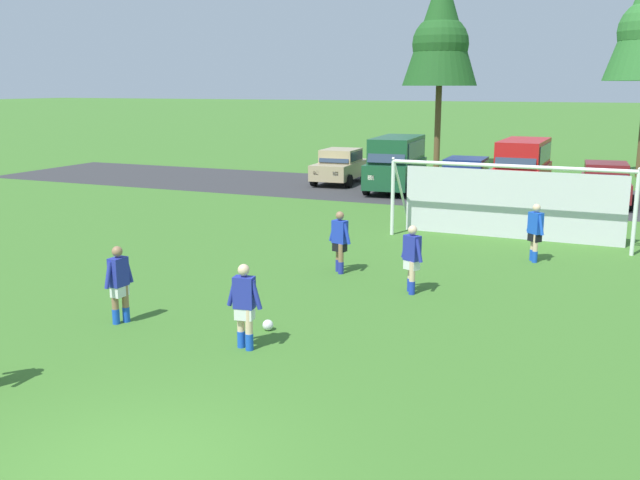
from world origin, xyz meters
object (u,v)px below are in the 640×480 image
object	(u,v)px
soccer_goal	(510,200)
player_defender_far	(245,307)
player_winger_right	(412,259)
parked_car_slot_center_left	(465,177)
player_midfield_center	(340,242)
player_striker_near	(535,233)
soccer_ball	(268,325)
parked_car_slot_left	(396,163)
parked_car_slot_far_left	(340,166)
parked_car_slot_center	(522,167)
player_winger_left	(119,285)
parked_car_slot_center_right	(605,183)

from	to	relation	value
soccer_goal	player_defender_far	xyz separation A→B (m)	(-3.01, -11.86, -0.47)
player_winger_right	parked_car_slot_center_left	world-z (taller)	parked_car_slot_center_left
parked_car_slot_center_left	player_midfield_center	bearing A→B (deg)	-91.04
player_striker_near	parked_car_slot_center_left	bearing A→B (deg)	111.41
player_defender_far	soccer_ball	bearing A→B (deg)	94.30
soccer_ball	parked_car_slot_left	bearing A→B (deg)	99.93
player_defender_far	parked_car_slot_center_left	distance (m)	20.13
player_winger_right	parked_car_slot_far_left	size ratio (longest dim) A/B	0.38
parked_car_slot_center_left	parked_car_slot_center	world-z (taller)	parked_car_slot_center
player_midfield_center	player_defender_far	xyz separation A→B (m)	(0.44, -5.88, 0.00)
player_defender_far	parked_car_slot_left	bearing A→B (deg)	99.64
player_winger_left	player_striker_near	bearing A→B (deg)	50.84
player_striker_near	player_winger_left	world-z (taller)	same
player_striker_near	player_midfield_center	bearing A→B (deg)	-144.30
player_striker_near	parked_car_slot_center_right	bearing A→B (deg)	82.78
parked_car_slot_left	player_winger_left	bearing A→B (deg)	-88.90
player_striker_near	player_winger_left	bearing A→B (deg)	-129.16
parked_car_slot_far_left	parked_car_slot_center_right	bearing A→B (deg)	-7.31
player_defender_far	player_winger_right	size ratio (longest dim) A/B	1.00
soccer_goal	player_winger_left	bearing A→B (deg)	-117.84
soccer_goal	parked_car_slot_left	distance (m)	10.89
player_midfield_center	parked_car_slot_center_right	distance (m)	15.83
player_defender_far	parked_car_slot_far_left	world-z (taller)	parked_car_slot_far_left
player_midfield_center	player_striker_near	bearing A→B (deg)	35.70
soccer_ball	player_defender_far	xyz separation A→B (m)	(0.08, -1.08, 0.71)
player_striker_near	player_winger_right	bearing A→B (deg)	-117.78
soccer_ball	parked_car_slot_far_left	bearing A→B (deg)	107.98
player_winger_left	parked_car_slot_left	xyz separation A→B (m)	(-0.39, 20.31, 0.52)
parked_car_slot_left	parked_car_slot_center	size ratio (longest dim) A/B	1.02
parked_car_slot_far_left	parked_car_slot_center_left	bearing A→B (deg)	-16.55
parked_car_slot_center_left	player_winger_left	bearing A→B (deg)	-98.39
parked_car_slot_center_left	parked_car_slot_center_right	distance (m)	5.76
soccer_goal	parked_car_slot_left	size ratio (longest dim) A/B	1.51
soccer_ball	parked_car_slot_left	distance (m)	19.85
player_midfield_center	player_defender_far	distance (m)	5.89
player_defender_far	parked_car_slot_center_right	world-z (taller)	parked_car_slot_center_right
parked_car_slot_left	parked_car_slot_center	world-z (taller)	same
player_striker_near	parked_car_slot_center_left	world-z (taller)	parked_car_slot_center_left
player_winger_left	player_winger_right	world-z (taller)	same
player_striker_near	parked_car_slot_far_left	xyz separation A→B (m)	(-11.03, 12.97, 0.05)
player_striker_near	player_winger_right	distance (m)	4.92
player_defender_far	parked_car_slot_center	distance (m)	21.20
soccer_ball	parked_car_slot_center	world-z (taller)	parked_car_slot_center
parked_car_slot_center	parked_car_slot_center_right	distance (m)	3.51
player_winger_left	player_winger_right	size ratio (longest dim) A/B	1.00
soccer_goal	player_midfield_center	world-z (taller)	soccer_goal
soccer_ball	player_defender_far	bearing A→B (deg)	-85.70
player_midfield_center	player_defender_far	bearing A→B (deg)	-85.72
soccer_ball	player_striker_near	xyz separation A→B (m)	(4.20, 8.08, 0.71)
soccer_ball	parked_car_slot_left	size ratio (longest dim) A/B	0.04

